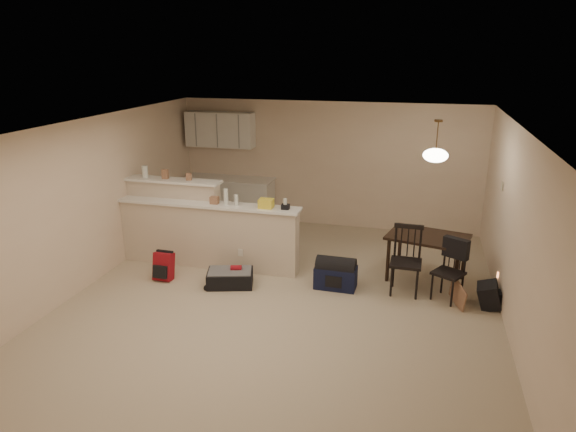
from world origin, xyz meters
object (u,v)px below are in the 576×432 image
(dining_chair_far, at_px, (448,271))
(suitcase, at_px, (230,278))
(dining_chair_near, at_px, (406,261))
(red_backpack, at_px, (164,266))
(dining_table, at_px, (428,241))
(navy_duffel, at_px, (336,277))
(pendant_lamp, at_px, (436,155))
(black_daypack, at_px, (489,295))

(dining_chair_far, distance_m, suitcase, 3.22)
(dining_chair_near, xyz_separation_m, dining_chair_far, (0.60, -0.07, -0.07))
(dining_chair_far, distance_m, red_backpack, 4.29)
(dining_chair_near, relative_size, red_backpack, 2.34)
(dining_table, relative_size, dining_chair_far, 1.50)
(navy_duffel, bearing_deg, pendant_lamp, 26.58)
(pendant_lamp, distance_m, black_daypack, 2.13)
(dining_chair_near, distance_m, black_daypack, 1.22)
(pendant_lamp, distance_m, dining_chair_near, 1.60)
(dining_table, distance_m, red_backpack, 4.11)
(black_daypack, bearing_deg, suitcase, 100.33)
(dining_chair_near, height_order, suitcase, dining_chair_near)
(pendant_lamp, height_order, black_daypack, pendant_lamp)
(dining_chair_far, height_order, suitcase, dining_chair_far)
(red_backpack, bearing_deg, suitcase, 4.31)
(dining_table, bearing_deg, red_backpack, -152.36)
(suitcase, xyz_separation_m, black_daypack, (3.76, 0.28, 0.05))
(navy_duffel, bearing_deg, suitcase, -166.89)
(dining_table, bearing_deg, pendant_lamp, 58.58)
(dining_table, height_order, black_daypack, dining_table)
(pendant_lamp, distance_m, dining_chair_far, 1.69)
(dining_chair_far, bearing_deg, dining_table, 146.20)
(pendant_lamp, xyz_separation_m, red_backpack, (-3.97, -0.99, -1.77))
(dining_table, distance_m, suitcase, 3.08)
(red_backpack, distance_m, navy_duffel, 2.68)
(pendant_lamp, bearing_deg, suitcase, -161.85)
(pendant_lamp, bearing_deg, dining_chair_near, -118.73)
(dining_chair_near, relative_size, dining_chair_far, 1.15)
(dining_chair_far, bearing_deg, red_backpack, -144.99)
(dining_chair_far, xyz_separation_m, navy_duffel, (-1.61, -0.01, -0.27))
(pendant_lamp, height_order, suitcase, pendant_lamp)
(red_backpack, height_order, navy_duffel, red_backpack)
(dining_chair_near, height_order, black_daypack, dining_chair_near)
(dining_table, height_order, red_backpack, dining_table)
(dining_table, bearing_deg, dining_chair_near, -105.15)
(dining_table, relative_size, pendant_lamp, 2.15)
(dining_table, xyz_separation_m, red_backpack, (-3.97, -0.99, -0.43))
(dining_table, height_order, suitcase, dining_table)
(red_backpack, bearing_deg, pendant_lamp, 15.81)
(dining_chair_near, distance_m, navy_duffel, 1.07)
(dining_table, bearing_deg, black_daypack, -23.67)
(dining_chair_far, xyz_separation_m, suitcase, (-3.18, -0.33, -0.33))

